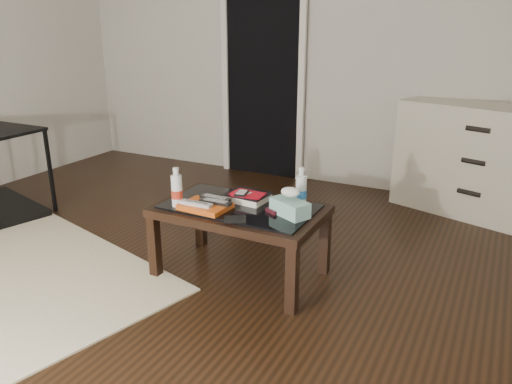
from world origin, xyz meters
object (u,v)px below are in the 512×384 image
at_px(coffee_table, 240,215).
at_px(textbook, 248,197).
at_px(tissue_box, 290,208).
at_px(dresser, 475,160).
at_px(water_bottle_left, 177,187).
at_px(water_bottle_right, 301,187).

bearing_deg(coffee_table, textbook, 89.68).
bearing_deg(textbook, coffee_table, -85.86).
height_order(textbook, tissue_box, tissue_box).
bearing_deg(dresser, tissue_box, -97.05).
height_order(textbook, water_bottle_left, water_bottle_left).
xyz_separation_m(textbook, water_bottle_right, (0.33, 0.06, 0.10)).
height_order(water_bottle_right, tissue_box, water_bottle_right).
distance_m(dresser, water_bottle_left, 2.50).
bearing_deg(water_bottle_left, textbook, 39.78).
xyz_separation_m(coffee_table, water_bottle_right, (0.33, 0.17, 0.18)).
xyz_separation_m(coffee_table, textbook, (0.00, 0.10, 0.09)).
xyz_separation_m(coffee_table, water_bottle_left, (-0.33, -0.17, 0.18)).
bearing_deg(water_bottle_right, coffee_table, -153.07).
xyz_separation_m(water_bottle_right, tissue_box, (0.00, -0.17, -0.07)).
height_order(coffee_table, water_bottle_right, water_bottle_right).
distance_m(coffee_table, dresser, 2.17).
relative_size(dresser, tissue_box, 5.63).
height_order(water_bottle_left, tissue_box, water_bottle_left).
bearing_deg(water_bottle_left, coffee_table, 27.80).
bearing_deg(tissue_box, dresser, 90.82).
relative_size(textbook, tissue_box, 1.09).
xyz_separation_m(water_bottle_left, tissue_box, (0.66, 0.17, -0.07)).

